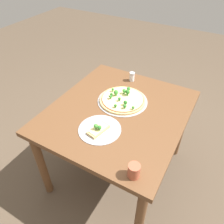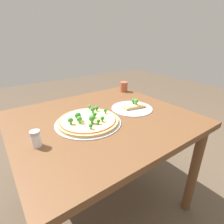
{
  "view_description": "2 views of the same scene",
  "coord_description": "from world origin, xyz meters",
  "px_view_note": "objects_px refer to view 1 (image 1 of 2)",
  "views": [
    {
      "loc": [
        -1.06,
        -0.55,
        1.69
      ],
      "look_at": [
        -0.06,
        0.01,
        0.73
      ],
      "focal_mm": 35.0,
      "sensor_mm": 36.0,
      "label": 1
    },
    {
      "loc": [
        0.51,
        0.8,
        1.16
      ],
      "look_at": [
        -0.06,
        0.01,
        0.73
      ],
      "focal_mm": 28.0,
      "sensor_mm": 36.0,
      "label": 2
    }
  ],
  "objects_px": {
    "dining_table": "(118,120)",
    "pizza_tray_whole": "(122,99)",
    "pizza_tray_slice": "(99,129)",
    "drinking_cup": "(134,171)",
    "condiment_shaker": "(132,77)"
  },
  "relations": [
    {
      "from": "condiment_shaker",
      "to": "drinking_cup",
      "type": "bearing_deg",
      "value": -153.99
    },
    {
      "from": "drinking_cup",
      "to": "condiment_shaker",
      "type": "bearing_deg",
      "value": 26.01
    },
    {
      "from": "condiment_shaker",
      "to": "pizza_tray_slice",
      "type": "bearing_deg",
      "value": -173.31
    },
    {
      "from": "pizza_tray_slice",
      "to": "drinking_cup",
      "type": "bearing_deg",
      "value": -120.35
    },
    {
      "from": "dining_table",
      "to": "drinking_cup",
      "type": "relative_size",
      "value": 12.41
    },
    {
      "from": "pizza_tray_slice",
      "to": "condiment_shaker",
      "type": "xyz_separation_m",
      "value": [
        0.64,
        0.07,
        0.03
      ]
    },
    {
      "from": "dining_table",
      "to": "pizza_tray_whole",
      "type": "xyz_separation_m",
      "value": [
        0.1,
        0.02,
        0.11
      ]
    },
    {
      "from": "dining_table",
      "to": "pizza_tray_whole",
      "type": "relative_size",
      "value": 2.79
    },
    {
      "from": "pizza_tray_slice",
      "to": "drinking_cup",
      "type": "xyz_separation_m",
      "value": [
        -0.19,
        -0.33,
        0.03
      ]
    },
    {
      "from": "drinking_cup",
      "to": "condiment_shaker",
      "type": "relative_size",
      "value": 1.1
    },
    {
      "from": "pizza_tray_slice",
      "to": "drinking_cup",
      "type": "height_order",
      "value": "drinking_cup"
    },
    {
      "from": "drinking_cup",
      "to": "pizza_tray_whole",
      "type": "bearing_deg",
      "value": 32.44
    },
    {
      "from": "pizza_tray_whole",
      "to": "pizza_tray_slice",
      "type": "bearing_deg",
      "value": -178.02
    },
    {
      "from": "pizza_tray_slice",
      "to": "condiment_shaker",
      "type": "distance_m",
      "value": 0.64
    },
    {
      "from": "pizza_tray_whole",
      "to": "pizza_tray_slice",
      "type": "height_order",
      "value": "pizza_tray_whole"
    }
  ]
}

